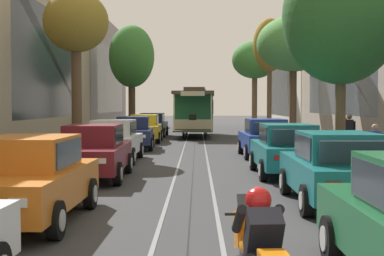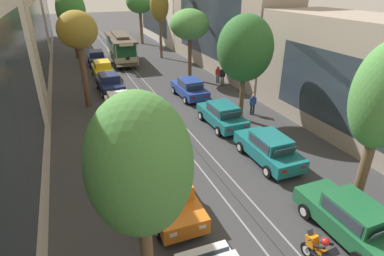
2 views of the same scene
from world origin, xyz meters
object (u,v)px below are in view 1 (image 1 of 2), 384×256
(parked_car_orange_second_left, at_px, (28,179))
(street_tree_kerb_right_mid, at_px, (293,45))
(parked_car_navy_far_left, at_px, (152,125))
(street_tree_kerb_left_second, at_px, (76,25))
(parked_car_maroon_mid_left, at_px, (93,152))
(parked_car_yellow_sixth_left, at_px, (144,128))
(cable_car_trolley, at_px, (195,112))
(parked_car_white_fourth_left, at_px, (113,140))
(pedestrian_on_left_pavement, at_px, (345,132))
(parked_car_teal_second_right, at_px, (336,168))
(street_tree_kerb_left_mid, at_px, (132,57))
(parked_car_teal_mid_right, at_px, (287,149))
(pedestrian_crossing_far, at_px, (375,145))
(street_tree_kerb_right_far, at_px, (255,61))
(pedestrian_on_right_pavement, at_px, (349,131))
(street_tree_kerb_right_second, at_px, (341,16))
(parked_car_navy_fifth_left, at_px, (133,133))
(parked_car_blue_fourth_right, at_px, (265,138))
(street_tree_kerb_right_fourth, at_px, (270,47))

(parked_car_orange_second_left, bearing_deg, street_tree_kerb_right_mid, 66.01)
(parked_car_navy_far_left, bearing_deg, street_tree_kerb_left_second, -99.20)
(parked_car_maroon_mid_left, xyz_separation_m, street_tree_kerb_left_second, (-2.20, 7.92, 4.81))
(parked_car_yellow_sixth_left, height_order, cable_car_trolley, cable_car_trolley)
(parked_car_white_fourth_left, height_order, pedestrian_on_left_pavement, parked_car_white_fourth_left)
(parked_car_yellow_sixth_left, bearing_deg, parked_car_teal_second_right, -73.21)
(street_tree_kerb_left_mid, bearing_deg, pedestrian_on_left_pavement, -53.47)
(parked_car_orange_second_left, bearing_deg, parked_car_teal_mid_right, 49.05)
(pedestrian_crossing_far, bearing_deg, parked_car_orange_second_left, -138.95)
(parked_car_yellow_sixth_left, relative_size, pedestrian_on_left_pavement, 2.80)
(parked_car_white_fourth_left, bearing_deg, parked_car_maroon_mid_left, -88.05)
(street_tree_kerb_right_far, bearing_deg, pedestrian_on_right_pavement, -85.74)
(parked_car_orange_second_left, height_order, parked_car_teal_mid_right, same)
(street_tree_kerb_right_second, bearing_deg, pedestrian_on_left_pavement, 74.24)
(parked_car_maroon_mid_left, bearing_deg, parked_car_navy_fifth_left, 90.43)
(parked_car_blue_fourth_right, height_order, street_tree_kerb_left_second, street_tree_kerb_left_second)
(parked_car_yellow_sixth_left, bearing_deg, pedestrian_on_left_pavement, -31.86)
(parked_car_white_fourth_left, xyz_separation_m, pedestrian_crossing_far, (8.92, -3.25, 0.07))
(street_tree_kerb_right_fourth, height_order, pedestrian_crossing_far, street_tree_kerb_right_fourth)
(parked_car_blue_fourth_right, distance_m, pedestrian_crossing_far, 5.84)
(parked_car_orange_second_left, xyz_separation_m, parked_car_navy_far_left, (0.07, 27.31, 0.00))
(parked_car_white_fourth_left, height_order, street_tree_kerb_left_second, street_tree_kerb_left_second)
(parked_car_orange_second_left, distance_m, cable_car_trolley, 27.89)
(parked_car_white_fourth_left, bearing_deg, pedestrian_on_right_pavement, 20.04)
(parked_car_navy_far_left, xyz_separation_m, street_tree_kerb_right_second, (7.54, -20.05, 4.11))
(street_tree_kerb_left_mid, bearing_deg, parked_car_navy_fifth_left, -83.00)
(parked_car_yellow_sixth_left, relative_size, pedestrian_on_right_pavement, 2.54)
(parked_car_orange_second_left, xyz_separation_m, street_tree_kerb_right_far, (8.11, 38.46, 5.19))
(street_tree_kerb_right_second, bearing_deg, street_tree_kerb_left_mid, 111.16)
(street_tree_kerb_left_second, bearing_deg, parked_car_orange_second_left, -81.35)
(parked_car_orange_second_left, bearing_deg, parked_car_white_fourth_left, 90.42)
(street_tree_kerb_left_second, xyz_separation_m, street_tree_kerb_right_mid, (10.04, 3.95, -0.44))
(parked_car_orange_second_left, bearing_deg, pedestrian_crossing_far, 41.05)
(street_tree_kerb_right_fourth, xyz_separation_m, pedestrian_on_right_pavement, (1.84, -13.37, -5.12))
(street_tree_kerb_left_mid, bearing_deg, pedestrian_on_right_pavement, -55.47)
(parked_car_orange_second_left, distance_m, parked_car_yellow_sixth_left, 21.85)
(street_tree_kerb_right_mid, bearing_deg, parked_car_navy_far_left, 129.65)
(parked_car_teal_second_right, xyz_separation_m, pedestrian_on_left_pavement, (3.86, 13.91, 0.08))
(parked_car_navy_fifth_left, relative_size, street_tree_kerb_left_mid, 0.54)
(parked_car_teal_mid_right, height_order, parked_car_blue_fourth_right, same)
(pedestrian_on_left_pavement, bearing_deg, pedestrian_on_right_pavement, -94.47)
(parked_car_teal_second_right, height_order, pedestrian_on_right_pavement, pedestrian_on_right_pavement)
(street_tree_kerb_right_mid, bearing_deg, pedestrian_on_left_pavement, -46.29)
(pedestrian_on_right_pavement, bearing_deg, street_tree_kerb_left_mid, 124.53)
(street_tree_kerb_right_second, height_order, street_tree_kerb_right_mid, street_tree_kerb_right_second)
(parked_car_blue_fourth_right, relative_size, street_tree_kerb_right_fourth, 0.54)
(parked_car_navy_fifth_left, relative_size, pedestrian_on_left_pavement, 2.83)
(parked_car_blue_fourth_right, xyz_separation_m, street_tree_kerb_right_far, (2.19, 25.70, 5.19))
(street_tree_kerb_right_far, xyz_separation_m, cable_car_trolley, (-5.13, -10.75, -4.33))
(street_tree_kerb_right_fourth, bearing_deg, pedestrian_on_left_pavement, -81.07)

